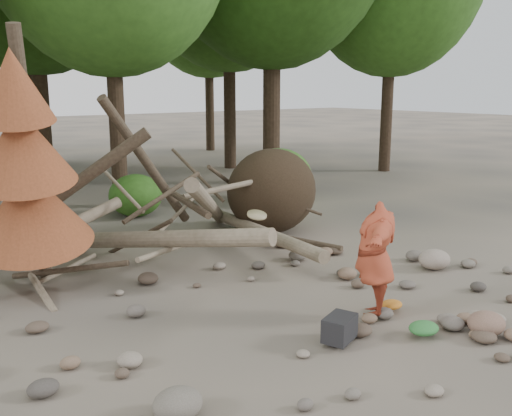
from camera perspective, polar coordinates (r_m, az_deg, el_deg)
ground at (r=8.79m, az=6.02°, el=-10.62°), size 120.00×120.00×0.00m
deadfall_pile at (r=12.89m, az=-0.24°, el=1.22°), size 8.55×5.24×3.30m
dead_conifer at (r=9.65m, az=-22.04°, el=3.63°), size 2.06×2.16×4.35m
bush_mid at (r=15.35m, az=-11.96°, el=1.24°), size 1.40×1.40×1.12m
bush_right at (r=16.87m, az=2.20°, el=3.29°), size 2.00×2.00×1.60m
frisbee_thrower at (r=8.51m, az=11.84°, el=-4.93°), size 2.94×1.66×1.70m
backpack at (r=7.87m, az=8.35°, el=-12.19°), size 0.58×0.48×0.33m
cloth_green at (r=8.33m, az=16.40°, el=-11.76°), size 0.45×0.37×0.17m
cloth_orange at (r=9.09m, az=13.40°, el=-9.66°), size 0.35×0.29×0.13m
boulder_front_left at (r=6.30m, az=-7.83°, el=-18.83°), size 0.54×0.48×0.32m
boulder_front_right at (r=8.67m, az=22.04°, el=-10.63°), size 0.55×0.49×0.33m
boulder_mid_right at (r=11.29m, az=17.41°, el=-4.92°), size 0.62×0.56×0.37m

